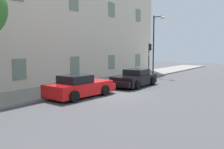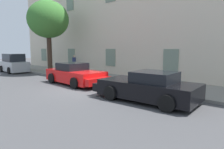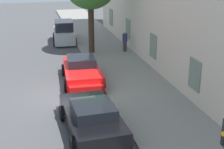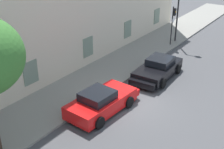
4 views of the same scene
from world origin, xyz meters
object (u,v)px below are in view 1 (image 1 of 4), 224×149
object	(u,v)px
street_lamp	(157,35)
sportscar_yellow_flank	(134,79)
sportscar_red_lead	(81,87)
traffic_light	(150,53)

from	to	relation	value
street_lamp	sportscar_yellow_flank	bearing A→B (deg)	-167.47
sportscar_red_lead	street_lamp	xyz separation A→B (m)	(13.61, 1.22, 3.90)
sportscar_yellow_flank	traffic_light	xyz separation A→B (m)	(6.69, 1.99, 1.92)
sportscar_red_lead	sportscar_yellow_flank	distance (m)	5.71
street_lamp	traffic_light	bearing A→B (deg)	169.81
sportscar_yellow_flank	street_lamp	distance (m)	9.02
sportscar_yellow_flank	street_lamp	xyz separation A→B (m)	(7.93, 1.76, 3.92)
sportscar_red_lead	sportscar_yellow_flank	size ratio (longest dim) A/B	0.99
sportscar_red_lead	sportscar_yellow_flank	bearing A→B (deg)	-5.47
sportscar_red_lead	traffic_light	distance (m)	12.60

